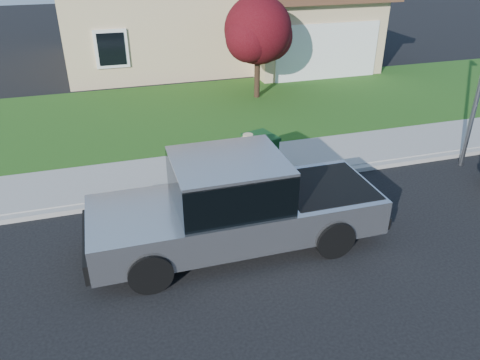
% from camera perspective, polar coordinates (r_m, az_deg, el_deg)
% --- Properties ---
extents(ground, '(80.00, 80.00, 0.00)m').
position_cam_1_polar(ground, '(9.42, 3.71, -9.41)').
color(ground, black).
rests_on(ground, ground).
extents(curb, '(40.00, 0.20, 0.12)m').
position_cam_1_polar(curb, '(11.97, 3.47, -0.20)').
color(curb, gray).
rests_on(curb, ground).
extents(sidewalk, '(40.00, 2.00, 0.15)m').
position_cam_1_polar(sidewalk, '(12.88, 1.82, 2.08)').
color(sidewalk, gray).
rests_on(sidewalk, ground).
extents(lawn, '(40.00, 7.00, 0.10)m').
position_cam_1_polar(lawn, '(16.89, -3.04, 8.43)').
color(lawn, '#1F4814').
rests_on(lawn, ground).
extents(pickup_truck, '(5.93, 2.29, 1.95)m').
position_cam_1_polar(pickup_truck, '(9.29, -0.60, -3.13)').
color(pickup_truck, black).
rests_on(pickup_truck, ground).
extents(woman, '(0.66, 0.48, 1.83)m').
position_cam_1_polar(woman, '(10.58, 0.94, 0.75)').
color(woman, '#DFA27A').
rests_on(woman, ground).
extents(ornamental_tree, '(2.69, 2.43, 3.70)m').
position_cam_1_polar(ornamental_tree, '(17.66, 2.31, 17.44)').
color(ornamental_tree, black).
rests_on(ornamental_tree, lawn).
extents(trash_bin, '(0.87, 0.94, 1.12)m').
position_cam_1_polar(trash_bin, '(11.79, 2.49, 2.94)').
color(trash_bin, '#103D17').
rests_on(trash_bin, sidewalk).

